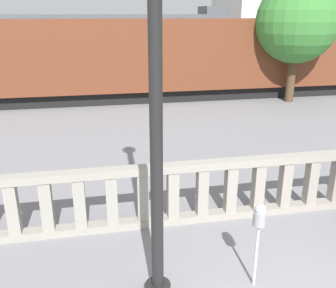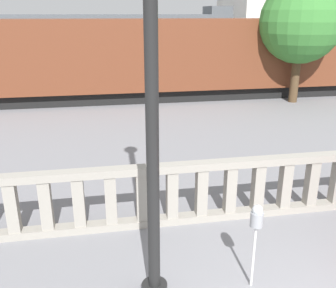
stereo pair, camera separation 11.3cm
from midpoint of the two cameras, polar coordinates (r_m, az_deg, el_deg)
name	(u,v)px [view 2 (the right image)]	position (r m, az deg, el deg)	size (l,w,h in m)	color
balustrade	(244,188)	(7.30, 11.94, -6.62)	(14.68, 0.24, 1.20)	gray
lamppost	(151,59)	(4.27, -1.80, 12.89)	(0.38, 0.38, 5.91)	black
parking_meter	(256,222)	(5.36, 13.93, -11.44)	(0.18, 0.18, 1.31)	silver
train_near	(164,57)	(17.31, -0.44, 13.06)	(24.36, 2.91, 4.09)	black
train_far	(116,38)	(30.43, -7.86, 15.77)	(20.93, 3.00, 4.21)	black
tree_left	(301,22)	(17.24, 19.83, 17.11)	(3.45, 3.45, 5.12)	#4C3823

